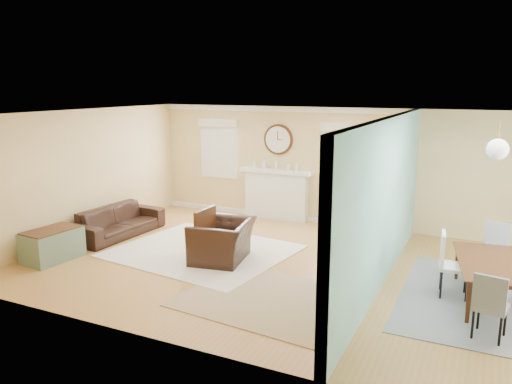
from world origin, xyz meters
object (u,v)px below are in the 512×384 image
sofa (118,221)px  eames_chair (223,241)px  credenza (380,229)px  green_chair (357,223)px  dining_table (495,283)px

sofa → eames_chair: 2.73m
eames_chair → credenza: size_ratio=0.78×
eames_chair → green_chair: size_ratio=1.67×
sofa → dining_table: 7.08m
sofa → eames_chair: (2.70, -0.41, 0.06)m
dining_table → eames_chair: bearing=82.7°
eames_chair → dining_table: bearing=81.6°
credenza → dining_table: 2.62m
green_chair → dining_table: 3.42m
sofa → dining_table: (7.08, -0.30, 0.01)m
eames_chair → credenza: bearing=117.3°
sofa → credenza: size_ratio=1.44×
eames_chair → green_chair: (1.81, 2.38, -0.06)m
green_chair → eames_chair: bearing=74.0°
sofa → credenza: credenza is taller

